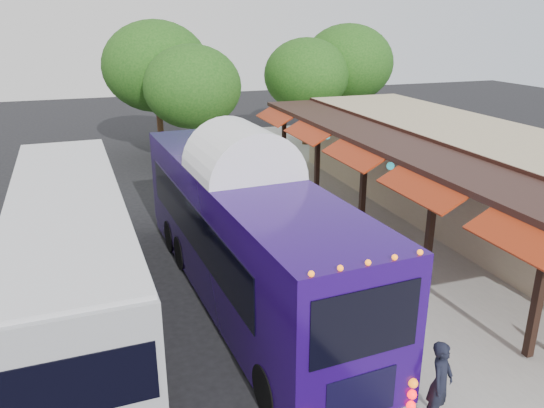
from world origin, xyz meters
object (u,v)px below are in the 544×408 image
object	(u,v)px
city_bus	(71,247)
ped_d	(270,155)
coach_bus	(243,227)
ped_b	(270,191)
ped_c	(244,187)
ped_a	(440,383)

from	to	relation	value
city_bus	ped_d	size ratio (longest dim) A/B	8.17
coach_bus	city_bus	size ratio (longest dim) A/B	0.99
ped_b	ped_d	world-z (taller)	ped_b
ped_c	ped_d	xyz separation A→B (m)	(2.80, 4.92, -0.07)
coach_bus	city_bus	distance (m)	4.55
coach_bus	city_bus	xyz separation A→B (m)	(-4.48, 0.79, -0.26)
ped_a	ped_d	size ratio (longest dim) A/B	1.12
city_bus	ped_c	size ratio (longest dim) A/B	7.47
coach_bus	ped_a	bearing A→B (deg)	-75.28
coach_bus	ped_b	world-z (taller)	coach_bus
coach_bus	ped_d	size ratio (longest dim) A/B	8.06
ped_b	ped_d	xyz separation A→B (m)	(2.08, 6.05, -0.16)
ped_a	ped_b	distance (m)	12.05
coach_bus	ped_b	xyz separation A→B (m)	(2.77, 5.85, -1.03)
ped_a	ped_c	distance (m)	13.16
ped_b	coach_bus	bearing A→B (deg)	58.85
coach_bus	ped_c	world-z (taller)	coach_bus
coach_bus	ped_b	distance (m)	6.56
ped_b	ped_a	bearing A→B (deg)	80.75
coach_bus	ped_a	xyz separation A→B (m)	(2.05, -6.17, -1.11)
coach_bus	ped_d	distance (m)	12.91
ped_c	city_bus	bearing A→B (deg)	37.18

